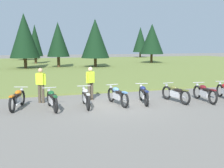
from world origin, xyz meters
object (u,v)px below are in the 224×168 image
motorcycle_navy (144,94)px  rider_with_back_turned (90,81)px  rider_in_hivis_vest (41,83)px  motorcycle_british_green (52,99)px  motorcycle_maroon (205,93)px  motorcycle_orange (17,99)px  motorcycle_olive (175,93)px  motorcycle_silver (86,97)px  motorcycle_sky_blue (117,95)px

motorcycle_navy → rider_with_back_turned: bearing=147.2°
motorcycle_navy → rider_in_hivis_vest: (-4.64, 1.53, 0.51)m
motorcycle_british_green → motorcycle_maroon: same height
motorcycle_maroon → rider_with_back_turned: rider_with_back_turned is taller
motorcycle_orange → motorcycle_olive: (7.27, -0.82, 0.00)m
rider_with_back_turned → motorcycle_silver: bearing=-111.1°
rider_in_hivis_vest → motorcycle_silver: bearing=-38.3°
motorcycle_british_green → rider_with_back_turned: size_ratio=1.26×
motorcycle_maroon → rider_with_back_turned: (-5.25, 2.01, 0.51)m
motorcycle_orange → motorcycle_british_green: size_ratio=0.98×
motorcycle_navy → rider_with_back_turned: (-2.25, 1.45, 0.51)m
motorcycle_orange → rider_in_hivis_vest: bearing=41.8°
motorcycle_sky_blue → rider_in_hivis_vest: (-3.35, 1.48, 0.51)m
motorcycle_sky_blue → motorcycle_maroon: bearing=-8.1°
motorcycle_sky_blue → motorcycle_silver: bearing=179.7°
motorcycle_orange → rider_in_hivis_vest: 1.50m
motorcycle_british_green → motorcycle_navy: same height
motorcycle_navy → motorcycle_silver: bearing=178.8°
motorcycle_silver → motorcycle_sky_blue: size_ratio=1.00×
motorcycle_british_green → rider_in_hivis_vest: rider_in_hivis_vest is taller
motorcycle_maroon → rider_with_back_turned: 5.64m
rider_in_hivis_vest → motorcycle_maroon: bearing=-15.2°
motorcycle_orange → motorcycle_silver: size_ratio=0.98×
motorcycle_silver → motorcycle_maroon: size_ratio=1.00×
motorcycle_british_green → rider_with_back_turned: bearing=35.5°
motorcycle_orange → motorcycle_olive: 7.31m
rider_with_back_turned → motorcycle_sky_blue: bearing=-55.8°
motorcycle_orange → motorcycle_british_green: same height
motorcycle_silver → rider_with_back_turned: size_ratio=1.26×
motorcycle_olive → rider_in_hivis_vest: (-6.22, 1.76, 0.51)m
motorcycle_orange → rider_with_back_turned: rider_with_back_turned is taller
motorcycle_maroon → rider_in_hivis_vest: rider_in_hivis_vest is taller
motorcycle_olive → rider_with_back_turned: (-3.82, 1.68, 0.51)m
motorcycle_sky_blue → rider_with_back_turned: rider_with_back_turned is taller
motorcycle_orange → motorcycle_olive: same height
motorcycle_olive → rider_with_back_turned: size_ratio=1.25×
motorcycle_orange → motorcycle_sky_blue: (4.40, -0.54, 0.00)m
motorcycle_silver → motorcycle_maroon: same height
motorcycle_silver → rider_with_back_turned: rider_with_back_turned is taller
motorcycle_maroon → motorcycle_olive: bearing=167.1°
motorcycle_sky_blue → rider_in_hivis_vest: size_ratio=1.25×
rider_with_back_turned → motorcycle_british_green: bearing=-144.5°
motorcycle_sky_blue → motorcycle_olive: same height
motorcycle_british_green → motorcycle_navy: (4.27, -0.01, 0.00)m
motorcycle_sky_blue → rider_with_back_turned: size_ratio=1.25×
motorcycle_orange → rider_with_back_turned: bearing=14.1°
motorcycle_orange → motorcycle_olive: bearing=-6.4°
motorcycle_silver → motorcycle_navy: 2.79m
motorcycle_orange → rider_with_back_turned: (3.44, 0.86, 0.51)m
motorcycle_british_green → rider_in_hivis_vest: 1.64m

